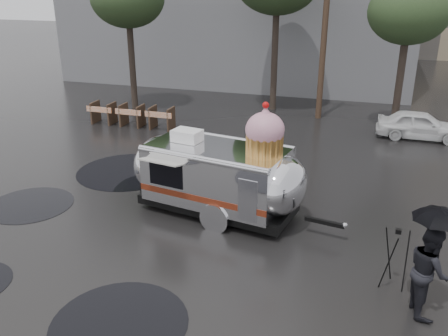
% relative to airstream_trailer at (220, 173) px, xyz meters
% --- Properties ---
extents(ground, '(120.00, 120.00, 0.00)m').
position_rel_airstream_trailer_xyz_m(ground, '(-1.07, -2.82, -1.24)').
color(ground, black).
rests_on(ground, ground).
extents(puddles, '(7.89, 10.38, 0.01)m').
position_rel_airstream_trailer_xyz_m(puddles, '(-3.54, -1.27, -1.23)').
color(puddles, black).
rests_on(puddles, ground).
extents(utility_pole, '(1.60, 0.28, 9.00)m').
position_rel_airstream_trailer_xyz_m(utility_pole, '(1.43, 11.18, 3.38)').
color(utility_pole, '#473323').
rests_on(utility_pole, ground).
extents(tree_right, '(3.36, 3.36, 6.42)m').
position_rel_airstream_trailer_xyz_m(tree_right, '(4.93, 10.18, 3.82)').
color(tree_right, '#382D26').
rests_on(tree_right, ground).
extents(barricade_row, '(4.30, 0.80, 1.00)m').
position_rel_airstream_trailer_xyz_m(barricade_row, '(-6.62, 7.15, -0.72)').
color(barricade_row, '#473323').
rests_on(barricade_row, ground).
extents(airstream_trailer, '(6.48, 2.87, 3.53)m').
position_rel_airstream_trailer_xyz_m(airstream_trailer, '(0.00, 0.00, 0.00)').
color(airstream_trailer, silver).
rests_on(airstream_trailer, ground).
extents(person_right, '(0.69, 1.01, 1.92)m').
position_rel_airstream_trailer_xyz_m(person_right, '(5.33, -2.93, -0.28)').
color(person_right, black).
rests_on(person_right, ground).
extents(umbrella_black, '(1.21, 1.21, 2.38)m').
position_rel_airstream_trailer_xyz_m(umbrella_black, '(5.33, -2.93, 0.72)').
color(umbrella_black, black).
rests_on(umbrella_black, ground).
extents(tripod, '(0.52, 0.60, 1.43)m').
position_rel_airstream_trailer_xyz_m(tripod, '(4.73, -2.23, -0.40)').
color(tripod, black).
rests_on(tripod, ground).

